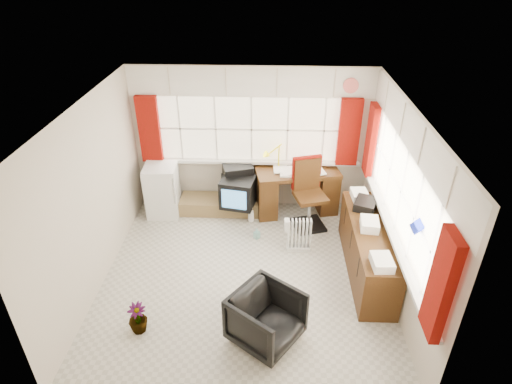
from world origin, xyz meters
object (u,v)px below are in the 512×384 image
(desk, at_px, (296,188))
(task_chair, at_px, (308,190))
(radiator, at_px, (299,238))
(crt_tv, at_px, (238,192))
(credenza, at_px, (368,249))
(tv_bench, at_px, (220,204))
(desk_lamp, at_px, (279,151))
(office_chair, at_px, (266,318))
(mini_fridge, at_px, (162,190))

(desk, height_order, task_chair, task_chair)
(radiator, relative_size, crt_tv, 0.88)
(crt_tv, bearing_deg, credenza, -34.45)
(radiator, distance_m, credenza, 1.05)
(radiator, relative_size, tv_bench, 0.40)
(desk_lamp, distance_m, tv_bench, 1.43)
(task_chair, xyz_separation_m, radiator, (-0.16, -0.77, -0.40))
(tv_bench, bearing_deg, task_chair, -11.33)
(radiator, height_order, tv_bench, radiator)
(crt_tv, bearing_deg, tv_bench, 150.87)
(office_chair, distance_m, mini_fridge, 3.28)
(desk, distance_m, tv_bench, 1.37)
(credenza, height_order, mini_fridge, mini_fridge)
(desk_lamp, xyz_separation_m, crt_tv, (-0.68, -0.34, -0.62))
(radiator, bearing_deg, desk_lamp, 104.85)
(crt_tv, bearing_deg, task_chair, -5.52)
(radiator, distance_m, mini_fridge, 2.52)
(task_chair, bearing_deg, desk_lamp, 137.04)
(radiator, distance_m, tv_bench, 1.72)
(desk, xyz_separation_m, task_chair, (0.17, -0.38, 0.18))
(office_chair, bearing_deg, task_chair, 22.33)
(office_chair, height_order, mini_fridge, mini_fridge)
(credenza, xyz_separation_m, tv_bench, (-2.28, 1.52, -0.26))
(desk, height_order, office_chair, desk)
(task_chair, xyz_separation_m, crt_tv, (-1.16, 0.11, -0.13))
(desk, relative_size, task_chair, 1.27)
(credenza, distance_m, crt_tv, 2.36)
(task_chair, relative_size, crt_tv, 1.88)
(desk, height_order, desk_lamp, desk_lamp)
(crt_tv, bearing_deg, radiator, -41.49)
(office_chair, xyz_separation_m, credenza, (1.41, 1.30, 0.05))
(office_chair, xyz_separation_m, tv_bench, (-0.87, 2.82, -0.21))
(desk_lamp, distance_m, mini_fridge, 2.11)
(desk_lamp, relative_size, tv_bench, 0.32)
(radiator, bearing_deg, credenza, -25.41)
(desk, xyz_separation_m, crt_tv, (-0.99, -0.27, 0.05))
(task_chair, xyz_separation_m, office_chair, (-0.63, -2.52, -0.29))
(desk, height_order, crt_tv, desk)
(desk, bearing_deg, mini_fridge, -175.35)
(mini_fridge, bearing_deg, credenza, -23.45)
(desk, height_order, tv_bench, desk)
(crt_tv, xyz_separation_m, mini_fridge, (-1.31, 0.08, -0.04))
(desk_lamp, relative_size, crt_tv, 0.72)
(desk_lamp, distance_m, radiator, 1.55)
(desk_lamp, relative_size, radiator, 0.81)
(office_chair, relative_size, mini_fridge, 0.82)
(office_chair, height_order, credenza, credenza)
(task_chair, xyz_separation_m, mini_fridge, (-2.47, 0.19, -0.18))
(desk, relative_size, office_chair, 2.02)
(tv_bench, relative_size, crt_tv, 2.22)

